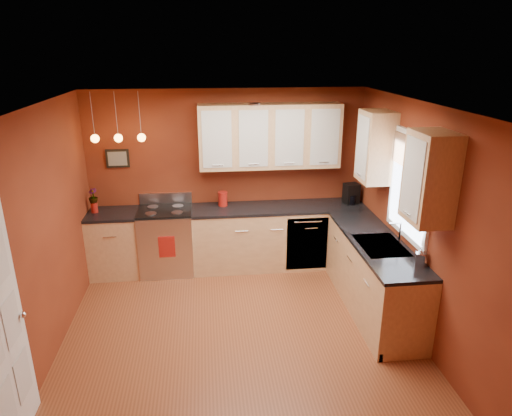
{
  "coord_description": "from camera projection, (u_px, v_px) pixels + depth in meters",
  "views": [
    {
      "loc": [
        -0.32,
        -4.41,
        3.15
      ],
      "look_at": [
        0.3,
        1.0,
        1.21
      ],
      "focal_mm": 32.0,
      "sensor_mm": 36.0,
      "label": 1
    }
  ],
  "objects": [
    {
      "name": "wall_front",
      "position": [
        265.0,
        363.0,
        2.81
      ],
      "size": [
        4.0,
        0.02,
        2.6
      ],
      "primitive_type": "cube",
      "color": "maroon",
      "rests_on": "floor"
    },
    {
      "name": "base_cabinets_back_right",
      "position": [
        279.0,
        237.0,
        6.83
      ],
      "size": [
        2.54,
        0.6,
        0.9
      ],
      "primitive_type": "cube",
      "color": "#DDAD76",
      "rests_on": "floor"
    },
    {
      "name": "base_cabinets_right",
      "position": [
        373.0,
        276.0,
        5.67
      ],
      "size": [
        0.6,
        2.1,
        0.9
      ],
      "primitive_type": "cube",
      "color": "#DDAD76",
      "rests_on": "floor"
    },
    {
      "name": "wall_right",
      "position": [
        421.0,
        225.0,
        4.99
      ],
      "size": [
        0.02,
        4.2,
        2.6
      ],
      "primitive_type": "cube",
      "color": "maroon",
      "rests_on": "floor"
    },
    {
      "name": "soap_pump",
      "position": [
        420.0,
        256.0,
        4.84
      ],
      "size": [
        0.13,
        0.13,
        0.21
      ],
      "primitive_type": "imported",
      "rotation": [
        0.0,
        0.0,
        -0.42
      ],
      "color": "white",
      "rests_on": "counter_right"
    },
    {
      "name": "upper_cabinets_right",
      "position": [
        399.0,
        160.0,
        5.06
      ],
      "size": [
        0.35,
        1.95,
        0.9
      ],
      "primitive_type": "cube",
      "color": "#DDAD76",
      "rests_on": "wall_right"
    },
    {
      "name": "gas_range",
      "position": [
        167.0,
        240.0,
        6.64
      ],
      "size": [
        0.76,
        0.64,
        1.11
      ],
      "color": "silver",
      "rests_on": "floor"
    },
    {
      "name": "wall_picture",
      "position": [
        118.0,
        158.0,
        6.44
      ],
      "size": [
        0.32,
        0.03,
        0.26
      ],
      "primitive_type": "cube",
      "color": "black",
      "rests_on": "wall_back"
    },
    {
      "name": "dish_towel",
      "position": [
        167.0,
        247.0,
        6.32
      ],
      "size": [
        0.23,
        0.02,
        0.31
      ],
      "primitive_type": "cube",
      "color": "#9F1811",
      "rests_on": "gas_range"
    },
    {
      "name": "window",
      "position": [
        411.0,
        183.0,
        5.14
      ],
      "size": [
        0.06,
        1.02,
        1.22
      ],
      "color": "white",
      "rests_on": "wall_right"
    },
    {
      "name": "ceiling",
      "position": [
        237.0,
        107.0,
        4.34
      ],
      "size": [
        4.0,
        4.2,
        0.02
      ],
      "primitive_type": "cube",
      "color": "beige",
      "rests_on": "wall_back"
    },
    {
      "name": "sink",
      "position": [
        381.0,
        247.0,
        5.37
      ],
      "size": [
        0.5,
        0.7,
        0.33
      ],
      "color": "gray",
      "rests_on": "counter_right"
    },
    {
      "name": "upper_cabinets_back",
      "position": [
        270.0,
        136.0,
        6.43
      ],
      "size": [
        2.0,
        0.35,
        0.9
      ],
      "primitive_type": "cube",
      "color": "#DDAD76",
      "rests_on": "wall_back"
    },
    {
      "name": "counter_back_left",
      "position": [
        112.0,
        214.0,
        6.41
      ],
      "size": [
        0.7,
        0.62,
        0.04
      ],
      "primitive_type": "cube",
      "color": "black",
      "rests_on": "base_cabinets_back_left"
    },
    {
      "name": "counter_right",
      "position": [
        376.0,
        241.0,
        5.51
      ],
      "size": [
        0.62,
        2.1,
        0.04
      ],
      "primitive_type": "cube",
      "color": "black",
      "rests_on": "base_cabinets_right"
    },
    {
      "name": "wall_left",
      "position": [
        40.0,
        242.0,
        4.56
      ],
      "size": [
        0.02,
        4.2,
        2.6
      ],
      "primitive_type": "cube",
      "color": "maroon",
      "rests_on": "floor"
    },
    {
      "name": "pendant_lights",
      "position": [
        118.0,
        137.0,
        6.02
      ],
      "size": [
        0.71,
        0.11,
        0.66
      ],
      "color": "gray",
      "rests_on": "ceiling"
    },
    {
      "name": "wall_back",
      "position": [
        228.0,
        178.0,
        6.74
      ],
      "size": [
        4.0,
        0.02,
        2.6
      ],
      "primitive_type": "cube",
      "color": "maroon",
      "rests_on": "floor"
    },
    {
      "name": "red_canister",
      "position": [
        223.0,
        199.0,
        6.65
      ],
      "size": [
        0.14,
        0.14,
        0.21
      ],
      "color": "#9F1811",
      "rests_on": "counter_back_right"
    },
    {
      "name": "base_cabinets_back_left",
      "position": [
        116.0,
        244.0,
        6.57
      ],
      "size": [
        0.7,
        0.6,
        0.9
      ],
      "primitive_type": "cube",
      "color": "#DDAD76",
      "rests_on": "floor"
    },
    {
      "name": "counter_back_right",
      "position": [
        279.0,
        207.0,
        6.67
      ],
      "size": [
        2.54,
        0.62,
        0.04
      ],
      "primitive_type": "cube",
      "color": "black",
      "rests_on": "base_cabinets_back_right"
    },
    {
      "name": "coffee_maker",
      "position": [
        351.0,
        194.0,
        6.75
      ],
      "size": [
        0.24,
        0.24,
        0.3
      ],
      "rotation": [
        0.0,
        0.0,
        0.22
      ],
      "color": "black",
      "rests_on": "counter_back_right"
    },
    {
      "name": "flowers",
      "position": [
        93.0,
        196.0,
        6.34
      ],
      "size": [
        0.16,
        0.16,
        0.22
      ],
      "primitive_type": "imported",
      "rotation": [
        0.0,
        0.0,
        -0.4
      ],
      "color": "#9F1811",
      "rests_on": "red_vase"
    },
    {
      "name": "floor",
      "position": [
        240.0,
        338.0,
        5.21
      ],
      "size": [
        4.2,
        4.2,
        0.0
      ],
      "primitive_type": "plane",
      "color": "brown",
      "rests_on": "ground"
    },
    {
      "name": "red_vase",
      "position": [
        94.0,
        207.0,
        6.4
      ],
      "size": [
        0.09,
        0.09,
        0.15
      ],
      "primitive_type": "cylinder",
      "color": "#9F1811",
      "rests_on": "counter_back_left"
    },
    {
      "name": "dishwasher_front",
      "position": [
        307.0,
        244.0,
        6.6
      ],
      "size": [
        0.6,
        0.02,
        0.8
      ],
      "primitive_type": "cube",
      "color": "silver",
      "rests_on": "base_cabinets_back_right"
    }
  ]
}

